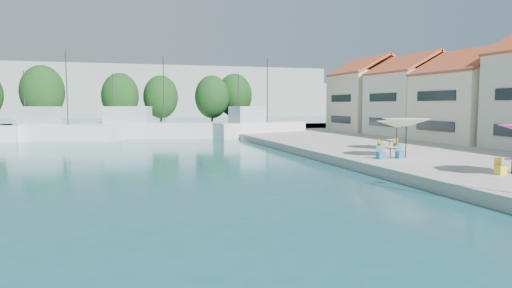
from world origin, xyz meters
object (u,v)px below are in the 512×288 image
object	(u,v)px
umbrella_white	(406,123)
umbrella_cream	(397,124)
trawler_03	(146,129)
trawler_02	(53,131)
trawler_04	(257,128)

from	to	relation	value
umbrella_white	umbrella_cream	distance (m)	5.50
umbrella_cream	trawler_03	bearing A→B (deg)	122.20
trawler_02	umbrella_cream	world-z (taller)	trawler_02
umbrella_white	trawler_04	bearing A→B (deg)	92.01
umbrella_white	umbrella_cream	xyz separation A→B (m)	(2.61, 4.83, -0.36)
trawler_02	umbrella_cream	xyz separation A→B (m)	(27.15, -24.91, 1.45)
trawler_02	trawler_04	xyz separation A→B (m)	(23.53, -0.79, 0.00)
umbrella_white	trawler_02	bearing A→B (deg)	129.53
trawler_04	umbrella_white	xyz separation A→B (m)	(1.01, -28.95, 1.80)
trawler_03	umbrella_white	xyz separation A→B (m)	(14.33, -31.72, 1.81)
trawler_03	umbrella_cream	xyz separation A→B (m)	(16.94, -26.89, 1.45)
trawler_02	trawler_03	xyz separation A→B (m)	(10.22, 1.98, -0.00)
trawler_04	umbrella_cream	world-z (taller)	trawler_04
trawler_02	umbrella_cream	size ratio (longest dim) A/B	4.46
trawler_02	trawler_03	bearing A→B (deg)	31.18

